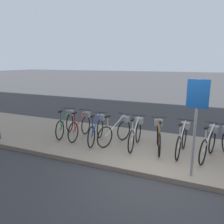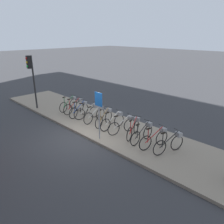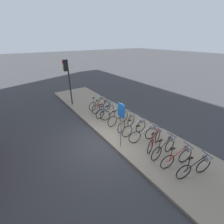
% 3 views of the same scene
% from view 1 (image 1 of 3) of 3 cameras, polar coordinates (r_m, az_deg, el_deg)
% --- Properties ---
extents(ground_plane, '(120.00, 120.00, 0.00)m').
position_cam_1_polar(ground_plane, '(5.25, 11.69, -17.11)').
color(ground_plane, '#38383A').
extents(sidewalk, '(17.85, 3.18, 0.12)m').
position_cam_1_polar(sidewalk, '(6.63, 14.59, -10.08)').
color(sidewalk, gray).
rests_on(sidewalk, ground_plane).
extents(parked_bicycle_0, '(0.51, 1.50, 0.94)m').
position_cam_1_polar(parked_bicycle_0, '(7.76, -11.91, -2.79)').
color(parked_bicycle_0, black).
rests_on(parked_bicycle_0, sidewalk).
extents(parked_bicycle_1, '(0.46, 1.53, 0.94)m').
position_cam_1_polar(parked_bicycle_1, '(7.42, -8.07, -3.36)').
color(parked_bicycle_1, black).
rests_on(parked_bicycle_1, sidewalk).
extents(parked_bicycle_2, '(0.46, 1.52, 0.94)m').
position_cam_1_polar(parked_bicycle_2, '(6.97, -3.97, -4.32)').
color(parked_bicycle_2, black).
rests_on(parked_bicycle_2, sidewalk).
extents(parked_bicycle_3, '(0.63, 1.46, 0.94)m').
position_cam_1_polar(parked_bicycle_3, '(6.83, 1.28, -4.66)').
color(parked_bicycle_3, black).
rests_on(parked_bicycle_3, sidewalk).
extents(parked_bicycle_4, '(0.46, 1.53, 0.94)m').
position_cam_1_polar(parked_bicycle_4, '(6.60, 6.23, -5.36)').
color(parked_bicycle_4, black).
rests_on(parked_bicycle_4, sidewalk).
extents(parked_bicycle_5, '(0.54, 1.50, 0.94)m').
position_cam_1_polar(parked_bicycle_5, '(6.48, 12.08, -5.92)').
color(parked_bicycle_5, black).
rests_on(parked_bicycle_5, sidewalk).
extents(parked_bicycle_6, '(0.46, 1.53, 0.94)m').
position_cam_1_polar(parked_bicycle_6, '(6.39, 17.87, -6.54)').
color(parked_bicycle_6, black).
rests_on(parked_bicycle_6, sidewalk).
extents(parked_bicycle_7, '(0.54, 1.50, 0.94)m').
position_cam_1_polar(parked_bicycle_7, '(6.34, 24.04, -7.21)').
color(parked_bicycle_7, black).
rests_on(parked_bicycle_7, sidewalk).
extents(sign_post, '(0.44, 0.07, 2.15)m').
position_cam_1_polar(sign_post, '(4.88, 21.19, -0.00)').
color(sign_post, '#99999E').
rests_on(sign_post, sidewalk).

